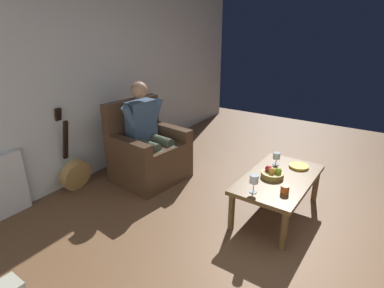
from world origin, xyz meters
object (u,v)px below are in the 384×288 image
(wine_glass_far, at_px, (254,180))
(coffee_table, at_px, (278,182))
(guitar, at_px, (75,172))
(wine_glass_near, at_px, (277,157))
(armchair, at_px, (148,153))
(person_seated, at_px, (148,130))
(fruit_bowl, at_px, (272,173))
(candle_jar, at_px, (285,189))
(decorative_dish, at_px, (299,166))

(wine_glass_far, bearing_deg, coffee_table, 166.47)
(guitar, bearing_deg, wine_glass_near, 117.57)
(armchair, bearing_deg, person_seated, 90.00)
(wine_glass_far, distance_m, fruit_bowl, 0.40)
(armchair, height_order, fruit_bowl, armchair)
(coffee_table, height_order, wine_glass_far, wine_glass_far)
(wine_glass_near, bearing_deg, coffee_table, 24.91)
(guitar, distance_m, fruit_bowl, 2.24)
(wine_glass_far, bearing_deg, fruit_bowl, 174.11)
(wine_glass_near, distance_m, candle_jar, 0.61)
(decorative_dish, bearing_deg, wine_glass_near, -74.37)
(wine_glass_near, height_order, decorative_dish, wine_glass_near)
(armchair, xyz_separation_m, candle_jar, (0.18, 1.77, 0.12))
(fruit_bowl, bearing_deg, person_seated, -87.57)
(fruit_bowl, distance_m, decorative_dish, 0.40)
(person_seated, distance_m, candle_jar, 1.77)
(armchair, bearing_deg, guitar, -30.01)
(wine_glass_far, height_order, fruit_bowl, wine_glass_far)
(coffee_table, xyz_separation_m, wine_glass_far, (0.42, -0.10, 0.18))
(guitar, xyz_separation_m, wine_glass_near, (-1.06, 2.03, 0.29))
(wine_glass_near, xyz_separation_m, decorative_dish, (-0.06, 0.23, -0.08))
(guitar, xyz_separation_m, candle_jar, (-0.51, 2.30, 0.24))
(person_seated, bearing_deg, fruit_bowl, 99.50)
(decorative_dish, bearing_deg, candle_jar, 3.86)
(person_seated, xyz_separation_m, wine_glass_near, (-0.37, 1.48, -0.14))
(candle_jar, bearing_deg, person_seated, -95.87)
(armchair, distance_m, fruit_bowl, 1.58)
(wine_glass_far, height_order, candle_jar, wine_glass_far)
(wine_glass_near, xyz_separation_m, fruit_bowl, (0.30, 0.07, -0.05))
(coffee_table, distance_m, wine_glass_near, 0.34)
(armchair, bearing_deg, coffee_table, 100.23)
(wine_glass_near, height_order, candle_jar, wine_glass_near)
(armchair, height_order, candle_jar, armchair)
(fruit_bowl, bearing_deg, coffee_table, 114.49)
(guitar, bearing_deg, armchair, 142.93)
(person_seated, height_order, candle_jar, person_seated)
(wine_glass_far, bearing_deg, candle_jar, 120.77)
(guitar, height_order, fruit_bowl, guitar)
(coffee_table, bearing_deg, candle_jar, 27.52)
(armchair, relative_size, guitar, 1.01)
(coffee_table, distance_m, candle_jar, 0.32)
(wine_glass_near, xyz_separation_m, candle_jar, (0.55, 0.27, -0.06))
(armchair, distance_m, wine_glass_near, 1.56)
(person_seated, xyz_separation_m, fruit_bowl, (-0.07, 1.55, -0.19))
(person_seated, bearing_deg, guitar, -31.34)
(wine_glass_far, bearing_deg, wine_glass_near, -177.78)
(person_seated, bearing_deg, wine_glass_near, 111.00)
(fruit_bowl, bearing_deg, armchair, -87.71)
(armchair, height_order, person_seated, person_seated)
(person_seated, relative_size, candle_jar, 15.80)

